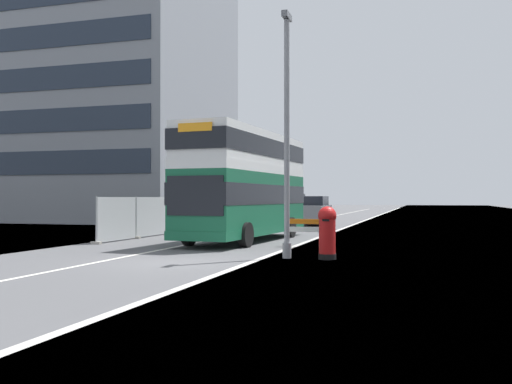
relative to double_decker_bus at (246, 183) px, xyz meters
name	(u,v)px	position (x,y,z in m)	size (l,w,h in m)	color
ground	(191,264)	(1.06, -8.70, -2.67)	(140.00, 280.00, 0.10)	#4C4C4F
double_decker_bus	(246,183)	(0.00, 0.00, 0.00)	(3.29, 10.50, 4.94)	#145638
lamppost_foreground	(287,142)	(3.55, -6.66, 1.15)	(0.29, 0.70, 8.02)	gray
red_pillar_postbox	(327,230)	(4.87, -6.61, -1.69)	(0.59, 0.59, 1.70)	black
roadworks_barrier	(309,229)	(3.41, -2.31, -1.91)	(1.96, 0.52, 1.12)	orange
construction_site_fence	(167,216)	(-5.47, 3.14, -1.65)	(0.44, 13.80, 2.05)	#A8AAAD
car_oncoming_near	(315,211)	(0.26, 15.32, -1.64)	(1.90, 4.45, 2.07)	slate
car_receding_mid	(294,208)	(-3.23, 23.69, -1.55)	(1.94, 4.04, 2.30)	maroon
bare_tree_far_verge_near	(226,193)	(-11.00, 27.84, -0.16)	(1.75, 2.65, 4.71)	#4C3D2D
backdrop_office_block	(82,97)	(-22.02, 19.91, 8.44)	(24.11, 17.10, 22.12)	gray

